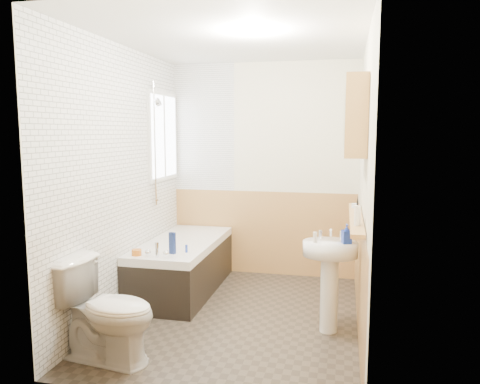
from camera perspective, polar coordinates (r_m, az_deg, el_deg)
name	(u,v)px	position (r m, az deg, el deg)	size (l,w,h in m)	color
floor	(236,317)	(4.48, -0.44, -15.00)	(2.80, 2.80, 0.00)	#302922
ceiling	(236,38)	(4.22, -0.47, 18.24)	(2.80, 2.80, 0.00)	white
wall_back	(263,170)	(5.54, 2.86, 2.66)	(2.20, 0.02, 2.50)	#F0E9C6
wall_front	(183,208)	(2.82, -6.96, -1.96)	(2.20, 0.02, 2.50)	#F0E9C6
wall_left	(122,180)	(4.55, -14.21, 1.41)	(0.02, 2.80, 2.50)	#F0E9C6
wall_right	(365,186)	(4.06, 14.98, 0.69)	(0.02, 2.80, 2.50)	#F0E9C6
wainscot_right	(359,272)	(4.21, 14.33, -9.48)	(0.01, 2.80, 1.00)	tan
wainscot_front	(186,326)	(3.06, -6.59, -15.91)	(2.20, 0.01, 1.00)	tan
wainscot_back	(263,233)	(5.63, 2.77, -4.98)	(2.20, 0.01, 1.00)	tan
tile_cladding_left	(124,180)	(4.54, -13.96, 1.40)	(0.01, 2.80, 2.50)	white
tile_return_back	(204,128)	(5.67, -4.45, 7.81)	(0.75, 0.01, 1.50)	white
window	(164,136)	(5.37, -9.29, 6.70)	(0.03, 0.79, 0.99)	white
bathtub	(183,265)	(5.11, -7.01, -8.77)	(0.70, 1.58, 0.69)	black
shower_riser	(155,134)	(5.09, -10.28, 6.95)	(0.11, 0.09, 1.32)	silver
toilet	(107,311)	(3.72, -15.96, -13.77)	(0.43, 0.78, 0.76)	white
sink	(330,268)	(4.08, 10.88, -9.05)	(0.46, 0.37, 0.89)	white
pine_shelf	(356,218)	(3.90, 13.95, -3.10)	(0.10, 1.40, 0.03)	tan
medicine_cabinet	(356,117)	(3.81, 13.91, 8.86)	(0.17, 0.68, 0.61)	tan
foam_can	(357,216)	(3.50, 14.12, -2.82)	(0.05, 0.05, 0.15)	silver
green_bottle	(357,209)	(3.56, 14.11, -2.04)	(0.04, 0.04, 0.22)	black
black_jar	(355,206)	(4.32, 13.84, -1.62)	(0.06, 0.06, 0.04)	silver
soap_bottle	(347,239)	(3.98, 12.86, -5.60)	(0.07, 0.16, 0.08)	#19339E
clear_bottle	(315,237)	(3.95, 9.14, -5.48)	(0.03, 0.03, 0.09)	silver
blue_gel	(172,243)	(4.50, -8.25, -6.19)	(0.06, 0.04, 0.21)	navy
cream_jar	(137,252)	(4.52, -12.49, -7.20)	(0.09, 0.09, 0.06)	orange
orange_bottle	(186,249)	(4.54, -6.55, -6.88)	(0.02, 0.02, 0.07)	#19339E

